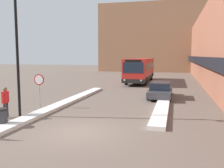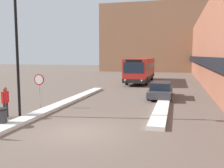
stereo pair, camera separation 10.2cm
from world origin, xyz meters
name	(u,v)px [view 2 (the right image)]	position (x,y,z in m)	size (l,w,h in m)	color
ground_plane	(78,132)	(0.00, 0.00, 0.00)	(160.00, 160.00, 0.00)	#66564C
building_row_right	(222,48)	(9.97, 24.00, 4.66)	(5.50, 60.00, 9.36)	brown
building_backdrop_far	(158,38)	(0.00, 48.46, 7.66)	(26.00, 8.00, 15.31)	#996B4C
snow_bank_left	(62,104)	(-3.60, 5.79, 0.10)	(0.90, 17.41, 0.20)	silver
snow_bank_right	(163,104)	(3.60, 7.52, 0.11)	(0.90, 12.85, 0.22)	silver
city_bus	(141,69)	(-0.29, 23.18, 1.76)	(2.70, 11.84, 3.22)	red
parked_car_front	(161,90)	(3.20, 10.91, 0.69)	(1.94, 4.84, 1.37)	#38383D
stop_sign	(39,83)	(-4.78, 4.68, 1.71)	(0.76, 0.08, 2.35)	gray
street_lamp	(21,41)	(-4.36, 2.10, 4.47)	(1.46, 0.36, 7.34)	black
pedestrian	(5,99)	(-5.14, 1.51, 1.09)	(0.32, 0.58, 1.82)	#232328
trash_bin	(1,117)	(-4.15, -0.10, 0.48)	(0.59, 0.59, 0.95)	#38383D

